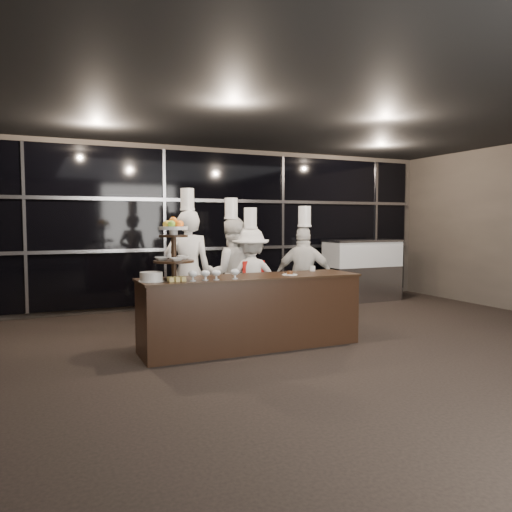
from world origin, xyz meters
name	(u,v)px	position (x,y,z in m)	size (l,w,h in m)	color
room	(399,232)	(0.00, 0.00, 1.50)	(10.00, 10.00, 10.00)	black
window_wall	(226,227)	(0.00, 4.94, 1.50)	(8.60, 0.10, 2.80)	black
buffet_counter	(251,312)	(-0.87, 1.74, 0.47)	(2.84, 0.74, 0.92)	black
display_stand	(174,245)	(-1.87, 1.74, 1.34)	(0.48, 0.48, 0.74)	black
compotes	(213,273)	(-1.47, 1.52, 1.00)	(0.63, 0.11, 0.12)	silver
layer_cake	(151,277)	(-2.15, 1.69, 0.97)	(0.30, 0.30, 0.11)	white
pastry_squares	(177,279)	(-1.88, 1.58, 0.95)	(0.20, 0.13, 0.05)	#D5BD68
small_plate	(290,274)	(-0.37, 1.64, 0.94)	(0.20, 0.20, 0.05)	white
chef_cup	(312,268)	(0.17, 1.99, 0.96)	(0.08, 0.08, 0.07)	white
display_case	(362,267)	(2.71, 4.30, 0.69)	(1.55, 0.68, 1.24)	#A5A5AA
chef_a	(188,271)	(-1.38, 2.82, 0.91)	(0.74, 0.58, 2.07)	white
chef_b	(231,273)	(-0.70, 2.86, 0.84)	(0.91, 0.78, 1.96)	white
chef_c	(250,279)	(-0.47, 2.70, 0.77)	(1.07, 0.74, 1.81)	silver
chef_d	(304,276)	(0.34, 2.52, 0.79)	(0.97, 0.77, 1.84)	white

